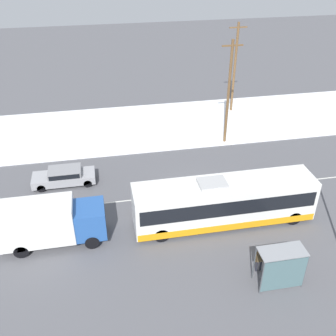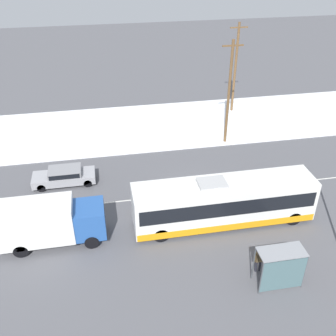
% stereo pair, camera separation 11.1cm
% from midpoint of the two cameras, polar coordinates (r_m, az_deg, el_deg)
% --- Properties ---
extents(ground_plane, '(120.00, 120.00, 0.00)m').
position_cam_midpoint_polar(ground_plane, '(29.76, 3.87, -3.66)').
color(ground_plane, '#56565B').
extents(snow_lot, '(80.00, 10.44, 0.12)m').
position_cam_midpoint_polar(snow_lot, '(39.81, -0.27, 6.32)').
color(snow_lot, white).
rests_on(snow_lot, ground_plane).
extents(lane_marking_center, '(60.00, 0.12, 0.00)m').
position_cam_midpoint_polar(lane_marking_center, '(29.76, 3.87, -3.66)').
color(lane_marking_center, silver).
rests_on(lane_marking_center, ground_plane).
extents(city_bus, '(12.04, 2.57, 3.37)m').
position_cam_midpoint_polar(city_bus, '(26.32, 8.21, -4.93)').
color(city_bus, white).
rests_on(city_bus, ground_plane).
extents(box_truck, '(6.62, 2.30, 2.98)m').
position_cam_midpoint_polar(box_truck, '(25.58, -16.88, -7.44)').
color(box_truck, silver).
rests_on(box_truck, ground_plane).
extents(sedan_car, '(4.77, 1.80, 1.31)m').
position_cam_midpoint_polar(sedan_car, '(31.42, -14.71, -1.05)').
color(sedan_car, '#9E9EA3').
rests_on(sedan_car, ground_plane).
extents(pedestrian_at_stop, '(0.62, 0.28, 1.73)m').
position_cam_midpoint_polar(pedestrian_at_stop, '(23.64, 13.26, -12.54)').
color(pedestrian_at_stop, '#23232D').
rests_on(pedestrian_at_stop, ground_plane).
extents(bus_shelter, '(2.57, 1.20, 2.40)m').
position_cam_midpoint_polar(bus_shelter, '(22.68, 16.36, -13.32)').
color(bus_shelter, gray).
rests_on(bus_shelter, ground_plane).
extents(utility_pole_roadside, '(1.80, 0.24, 9.39)m').
position_cam_midpoint_polar(utility_pole_roadside, '(34.95, 8.93, 10.78)').
color(utility_pole_roadside, brown).
rests_on(utility_pole_roadside, ground_plane).
extents(utility_pole_snowlot, '(1.80, 0.24, 9.25)m').
position_cam_midpoint_polar(utility_pole_snowlot, '(41.87, 9.83, 14.19)').
color(utility_pole_snowlot, brown).
rests_on(utility_pole_snowlot, ground_plane).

